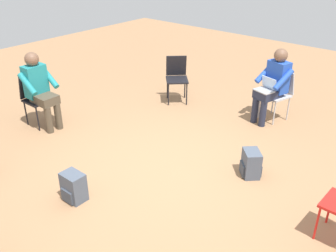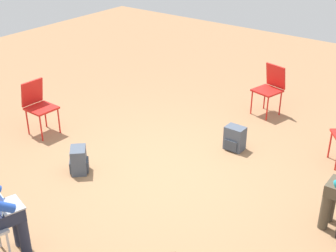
{
  "view_description": "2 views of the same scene",
  "coord_description": "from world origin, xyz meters",
  "px_view_note": "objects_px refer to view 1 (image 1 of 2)",
  "views": [
    {
      "loc": [
        -2.76,
        3.24,
        2.85
      ],
      "look_at": [
        0.07,
        -0.11,
        0.61
      ],
      "focal_mm": 40.0,
      "sensor_mm": 36.0,
      "label": 1
    },
    {
      "loc": [
        3.31,
        -4.23,
        3.4
      ],
      "look_at": [
        0.4,
        -0.38,
        0.99
      ],
      "focal_mm": 50.0,
      "sensor_mm": 36.0,
      "label": 2
    }
  ],
  "objects_px": {
    "person_with_laptop": "(273,82)",
    "person_in_teal": "(40,87)",
    "chair_east": "(36,96)",
    "chair_south": "(279,91)",
    "chair_southeast": "(177,75)",
    "backpack_near_laptop_user": "(74,188)",
    "backpack_by_empty_chair": "(251,165)"
  },
  "relations": [
    {
      "from": "chair_south",
      "to": "chair_southeast",
      "type": "xyz_separation_m",
      "value": [
        1.82,
        0.49,
        0.0
      ]
    },
    {
      "from": "chair_south",
      "to": "person_with_laptop",
      "type": "height_order",
      "value": "person_with_laptop"
    },
    {
      "from": "chair_southeast",
      "to": "backpack_near_laptop_user",
      "type": "height_order",
      "value": "chair_southeast"
    },
    {
      "from": "chair_south",
      "to": "backpack_near_laptop_user",
      "type": "bearing_deg",
      "value": 93.5
    },
    {
      "from": "chair_east",
      "to": "chair_south",
      "type": "distance_m",
      "value": 4.06
    },
    {
      "from": "backpack_by_empty_chair",
      "to": "chair_southeast",
      "type": "bearing_deg",
      "value": -29.82
    },
    {
      "from": "backpack_near_laptop_user",
      "to": "backpack_by_empty_chair",
      "type": "relative_size",
      "value": 1.0
    },
    {
      "from": "chair_southeast",
      "to": "person_in_teal",
      "type": "xyz_separation_m",
      "value": [
        0.98,
        2.27,
        0.2
      ]
    },
    {
      "from": "chair_south",
      "to": "person_with_laptop",
      "type": "relative_size",
      "value": 0.69
    },
    {
      "from": "backpack_near_laptop_user",
      "to": "person_with_laptop",
      "type": "bearing_deg",
      "value": -102.54
    },
    {
      "from": "chair_east",
      "to": "chair_southeast",
      "type": "bearing_deg",
      "value": 152.65
    },
    {
      "from": "person_with_laptop",
      "to": "person_in_teal",
      "type": "bearing_deg",
      "value": 59.64
    },
    {
      "from": "chair_southeast",
      "to": "backpack_near_laptop_user",
      "type": "bearing_deg",
      "value": 63.76
    },
    {
      "from": "chair_south",
      "to": "backpack_near_laptop_user",
      "type": "relative_size",
      "value": 2.36
    },
    {
      "from": "person_with_laptop",
      "to": "person_in_teal",
      "type": "distance_m",
      "value": 3.79
    },
    {
      "from": "chair_east",
      "to": "backpack_near_laptop_user",
      "type": "height_order",
      "value": "chair_east"
    },
    {
      "from": "chair_east",
      "to": "backpack_by_empty_chair",
      "type": "relative_size",
      "value": 2.36
    },
    {
      "from": "chair_south",
      "to": "person_with_laptop",
      "type": "bearing_deg",
      "value": 90.0
    },
    {
      "from": "person_with_laptop",
      "to": "chair_south",
      "type": "bearing_deg",
      "value": -90.0
    },
    {
      "from": "person_with_laptop",
      "to": "backpack_by_empty_chair",
      "type": "xyz_separation_m",
      "value": [
        -0.58,
        1.68,
        -0.53
      ]
    },
    {
      "from": "person_with_laptop",
      "to": "person_in_teal",
      "type": "height_order",
      "value": "same"
    },
    {
      "from": "person_in_teal",
      "to": "backpack_by_empty_chair",
      "type": "distance_m",
      "value": 3.5
    },
    {
      "from": "person_with_laptop",
      "to": "backpack_by_empty_chair",
      "type": "distance_m",
      "value": 1.86
    },
    {
      "from": "chair_south",
      "to": "chair_east",
      "type": "bearing_deg",
      "value": 59.25
    },
    {
      "from": "chair_south",
      "to": "person_in_teal",
      "type": "bearing_deg",
      "value": 60.89
    },
    {
      "from": "chair_south",
      "to": "chair_southeast",
      "type": "height_order",
      "value": "same"
    },
    {
      "from": "person_in_teal",
      "to": "backpack_by_empty_chair",
      "type": "bearing_deg",
      "value": 104.8
    },
    {
      "from": "chair_southeast",
      "to": "person_with_laptop",
      "type": "relative_size",
      "value": 0.69
    },
    {
      "from": "backpack_near_laptop_user",
      "to": "backpack_by_empty_chair",
      "type": "distance_m",
      "value": 2.27
    },
    {
      "from": "person_with_laptop",
      "to": "person_in_teal",
      "type": "relative_size",
      "value": 1.0
    },
    {
      "from": "chair_east",
      "to": "person_in_teal",
      "type": "relative_size",
      "value": 0.69
    },
    {
      "from": "chair_southeast",
      "to": "person_in_teal",
      "type": "relative_size",
      "value": 0.69
    }
  ]
}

